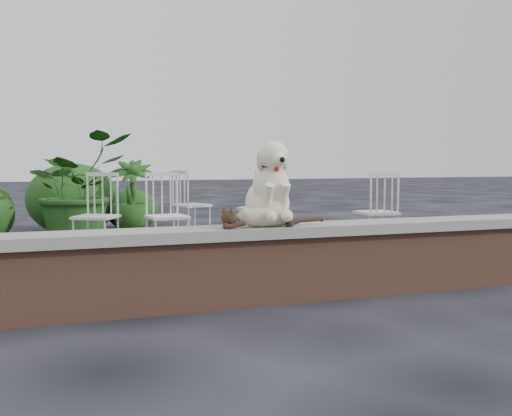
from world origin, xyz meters
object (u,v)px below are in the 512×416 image
object	(u,v)px
dog	(267,182)
cat	(264,216)
chair_d	(259,207)
chair_c	(376,211)
potted_plant_a	(77,189)
chair_b	(96,215)
chair_a	(167,215)
potted_plant_b	(131,196)
chair_e	(192,204)

from	to	relation	value
dog	cat	world-z (taller)	dog
chair_d	chair_c	bearing A→B (deg)	8.69
chair_d	cat	bearing A→B (deg)	-54.81
chair_c	chair_d	xyz separation A→B (m)	(-1.09, 1.13, 0.00)
cat	potted_plant_a	bearing A→B (deg)	107.55
chair_c	chair_b	size ratio (longest dim) A/B	1.00
cat	chair_d	size ratio (longest dim) A/B	1.06
chair_d	chair_a	bearing A→B (deg)	-94.64
potted_plant_a	potted_plant_b	xyz separation A→B (m)	(0.83, 1.10, -0.17)
potted_plant_a	chair_a	bearing A→B (deg)	-56.15
chair_d	chair_e	bearing A→B (deg)	-173.61
chair_e	potted_plant_a	bearing A→B (deg)	78.89
chair_a	potted_plant_a	world-z (taller)	potted_plant_a
chair_c	potted_plant_a	bearing A→B (deg)	-23.60
chair_c	potted_plant_b	distance (m)	3.71
cat	chair_d	bearing A→B (deg)	71.17
chair_d	potted_plant_a	xyz separation A→B (m)	(-2.27, 0.49, 0.25)
cat	chair_e	distance (m)	4.05
chair_a	chair_e	distance (m)	1.76
chair_a	chair_c	world-z (taller)	same
chair_c	potted_plant_b	size ratio (longest dim) A/B	0.86
cat	chair_e	bearing A→B (deg)	84.59
chair_e	chair_b	world-z (taller)	same
chair_b	chair_d	bearing A→B (deg)	43.81
dog	cat	size ratio (longest dim) A/B	0.65
chair_b	chair_d	xyz separation A→B (m)	(2.13, 0.56, 0.00)
cat	chair_a	bearing A→B (deg)	96.53
cat	chair_e	xyz separation A→B (m)	(0.42, 4.02, -0.19)
dog	chair_d	xyz separation A→B (m)	(1.06, 3.07, -0.43)
dog	chair_c	size ratio (longest dim) A/B	0.69
chair_a	chair_d	distance (m)	1.61
chair_c	chair_d	distance (m)	1.57
chair_a	potted_plant_b	world-z (taller)	potted_plant_b
dog	potted_plant_b	size ratio (longest dim) A/B	0.59
dog	chair_c	bearing A→B (deg)	42.76
dog	chair_b	xyz separation A→B (m)	(-1.07, 2.51, -0.43)
chair_c	cat	bearing A→B (deg)	45.37
chair_e	chair_d	bearing A→B (deg)	-160.48
chair_e	chair_a	bearing A→B (deg)	135.22
cat	dog	bearing A→B (deg)	62.54
chair_b	chair_c	bearing A→B (deg)	19.08
chair_c	potted_plant_b	bearing A→B (deg)	-44.98
chair_a	cat	bearing A→B (deg)	-89.20
chair_c	chair_b	world-z (taller)	same
chair_b	potted_plant_a	bearing A→B (deg)	126.73
dog	chair_d	size ratio (longest dim) A/B	0.69
chair_b	potted_plant_b	bearing A→B (deg)	101.26
dog	chair_e	bearing A→B (deg)	85.53
chair_b	chair_a	bearing A→B (deg)	9.44
chair_b	potted_plant_a	xyz separation A→B (m)	(-0.14, 1.05, 0.25)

